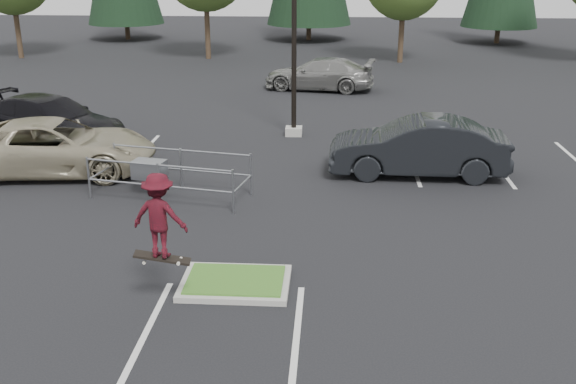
# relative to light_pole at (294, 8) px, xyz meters

# --- Properties ---
(ground) EXTENTS (120.00, 120.00, 0.00)m
(ground) POSITION_rel_light_pole_xyz_m (-0.50, -12.00, -4.56)
(ground) COLOR black
(ground) RESTS_ON ground
(grass_median) EXTENTS (2.20, 1.60, 0.16)m
(grass_median) POSITION_rel_light_pole_xyz_m (-0.50, -12.00, -4.48)
(grass_median) COLOR #A2A096
(grass_median) RESTS_ON ground
(stall_lines) EXTENTS (22.62, 17.60, 0.01)m
(stall_lines) POSITION_rel_light_pole_xyz_m (-1.85, -5.98, -4.56)
(stall_lines) COLOR silver
(stall_lines) RESTS_ON ground
(light_pole) EXTENTS (0.70, 0.60, 10.12)m
(light_pole) POSITION_rel_light_pole_xyz_m (0.00, 0.00, 0.00)
(light_pole) COLOR #A2A096
(light_pole) RESTS_ON ground
(cart_corral) EXTENTS (4.44, 2.32, 1.20)m
(cart_corral) POSITION_rel_light_pole_xyz_m (-3.47, -6.78, -3.81)
(cart_corral) COLOR gray
(cart_corral) RESTS_ON ground
(skateboarder) EXTENTS (1.12, 0.76, 1.77)m
(skateboarder) POSITION_rel_light_pole_xyz_m (-1.70, -13.00, -2.66)
(skateboarder) COLOR black
(skateboarder) RESTS_ON ground
(car_l_tan) EXTENTS (6.26, 3.41, 1.67)m
(car_l_tan) POSITION_rel_light_pole_xyz_m (-7.00, -5.00, -3.73)
(car_l_tan) COLOR tan
(car_l_tan) RESTS_ON ground
(car_l_black) EXTENTS (6.33, 4.51, 1.70)m
(car_l_black) POSITION_rel_light_pole_xyz_m (-8.50, -1.84, -3.71)
(car_l_black) COLOR black
(car_l_black) RESTS_ON ground
(car_r_charc) EXTENTS (5.35, 1.96, 1.75)m
(car_r_charc) POSITION_rel_light_pole_xyz_m (4.00, -4.44, -3.68)
(car_r_charc) COLOR black
(car_r_charc) RESTS_ON ground
(car_far_silver) EXTENTS (5.61, 3.04, 1.54)m
(car_far_silver) POSITION_rel_light_pole_xyz_m (0.79, 8.79, -3.79)
(car_far_silver) COLOR gray
(car_far_silver) RESTS_ON ground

